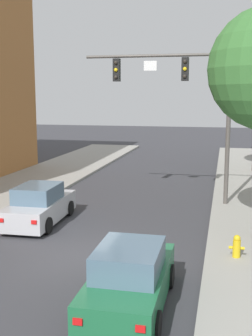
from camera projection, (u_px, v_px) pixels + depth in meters
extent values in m
plane|color=#38383D|center=(79.00, 256.00, 13.96)|extent=(120.00, 120.00, 0.00)
cylinder|color=#514C47|center=(228.00, 123.00, 19.52)|extent=(0.20, 0.20, 7.50)
cylinder|color=#514C47|center=(156.00, 56.00, 19.76)|extent=(6.70, 0.14, 0.14)
cube|color=black|center=(185.00, 69.00, 19.57)|extent=(0.32, 0.28, 1.05)
sphere|color=#2D2823|center=(185.00, 61.00, 19.37)|extent=(0.18, 0.18, 0.18)
sphere|color=yellow|center=(185.00, 69.00, 19.42)|extent=(0.18, 0.18, 0.18)
sphere|color=#2D2823|center=(185.00, 76.00, 19.48)|extent=(0.18, 0.18, 0.18)
cube|color=black|center=(117.00, 70.00, 20.28)|extent=(0.32, 0.28, 1.05)
sphere|color=#2D2823|center=(116.00, 63.00, 20.08)|extent=(0.18, 0.18, 0.18)
sphere|color=yellow|center=(116.00, 70.00, 20.14)|extent=(0.18, 0.18, 0.18)
sphere|color=#2D2823|center=(116.00, 77.00, 20.19)|extent=(0.18, 0.18, 0.18)
cube|color=white|center=(150.00, 66.00, 19.88)|extent=(0.60, 0.03, 0.44)
cube|color=#B7B7BC|center=(40.00, 209.00, 17.51)|extent=(1.84, 4.26, 0.80)
cube|color=slate|center=(38.00, 193.00, 17.24)|extent=(1.57, 2.05, 0.64)
cylinder|color=black|center=(34.00, 206.00, 18.96)|extent=(0.24, 0.65, 0.64)
cylinder|color=black|center=(69.00, 208.00, 18.66)|extent=(0.24, 0.65, 0.64)
cylinder|color=black|center=(7.00, 223.00, 16.44)|extent=(0.24, 0.65, 0.64)
cylinder|color=black|center=(47.00, 226.00, 16.14)|extent=(0.24, 0.65, 0.64)
cube|color=red|center=(1.00, 220.00, 15.56)|extent=(0.20, 0.05, 0.14)
cube|color=red|center=(34.00, 222.00, 15.32)|extent=(0.20, 0.05, 0.14)
cube|color=#1E663D|center=(130.00, 285.00, 10.50)|extent=(1.75, 4.22, 0.80)
cube|color=slate|center=(129.00, 259.00, 10.24)|extent=(1.53, 2.02, 0.64)
cylinder|color=black|center=(111.00, 271.00, 11.97)|extent=(0.23, 0.64, 0.64)
cylinder|color=black|center=(169.00, 276.00, 11.63)|extent=(0.23, 0.64, 0.64)
cylinder|color=black|center=(82.00, 317.00, 9.46)|extent=(0.23, 0.64, 0.64)
cylinder|color=black|center=(155.00, 325.00, 9.12)|extent=(0.23, 0.64, 0.64)
cube|color=red|center=(78.00, 322.00, 8.58)|extent=(0.20, 0.04, 0.14)
cube|color=red|center=(140.00, 329.00, 8.31)|extent=(0.20, 0.04, 0.14)
cylinder|color=gold|center=(237.00, 249.00, 13.40)|extent=(0.24, 0.24, 0.55)
sphere|color=gold|center=(237.00, 238.00, 13.35)|extent=(0.22, 0.22, 0.22)
cylinder|color=gold|center=(231.00, 247.00, 13.44)|extent=(0.12, 0.09, 0.09)
cylinder|color=gold|center=(243.00, 248.00, 13.36)|extent=(0.12, 0.09, 0.09)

